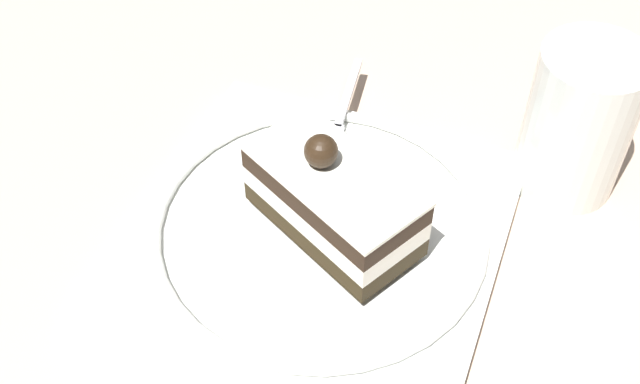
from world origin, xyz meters
The scene contains 5 objects.
ground_plane centered at (0.00, 0.00, 0.00)m, with size 2.40×2.40×0.00m, color #CEB095.
dessert_plate centered at (0.01, 0.01, 0.01)m, with size 0.27×0.27×0.02m.
cake_slice centered at (0.00, 0.01, 0.04)m, with size 0.13×0.12×0.07m.
fork centered at (0.01, -0.09, 0.02)m, with size 0.01×0.12×0.00m.
drink_glass_near centered at (-0.15, -0.08, 0.05)m, with size 0.07×0.07×0.11m.
Camera 1 is at (-0.06, 0.35, 0.43)m, focal length 45.46 mm.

